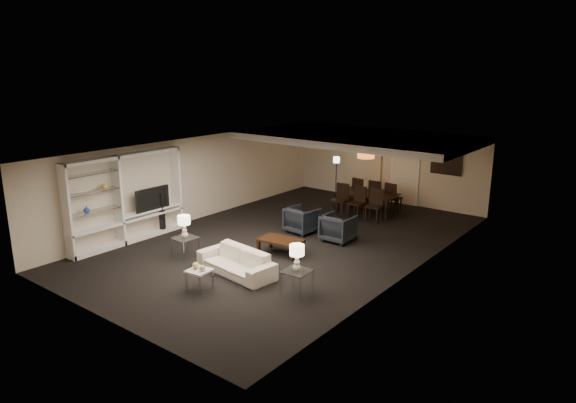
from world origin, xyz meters
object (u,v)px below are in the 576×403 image
(pendant_light, at_px, (366,154))
(vase_blue, at_px, (86,209))
(marble_table, at_px, (200,280))
(chair_nl, at_px, (340,199))
(sofa, at_px, (236,262))
(dining_table, at_px, (367,203))
(chair_nm, at_px, (356,202))
(coffee_table, at_px, (281,246))
(chair_nr, at_px, (374,206))
(side_table_right, at_px, (297,282))
(television, at_px, (150,198))
(chair_fm, at_px, (377,194))
(armchair_right, at_px, (338,228))
(side_table_left, at_px, (185,247))
(armchair_left, at_px, (302,220))
(vase_amber, at_px, (104,185))
(table_lamp_left, at_px, (184,227))
(floor_lamp, at_px, (336,179))
(floor_speaker, at_px, (162,213))
(chair_fl, at_px, (361,192))
(chair_fr, at_px, (394,197))
(table_lamp_right, at_px, (297,258))

(pendant_light, relative_size, vase_blue, 3.08)
(marble_table, distance_m, chair_nl, 6.63)
(sofa, relative_size, dining_table, 1.05)
(chair_nm, bearing_deg, dining_table, 94.38)
(pendant_light, xyz_separation_m, sofa, (0.13, -5.95, -1.64))
(coffee_table, relative_size, chair_nr, 1.10)
(side_table_right, relative_size, vase_blue, 3.17)
(pendant_light, xyz_separation_m, television, (-3.58, -5.39, -0.86))
(side_table_right, relative_size, chair_fm, 0.55)
(armchair_right, distance_m, vase_blue, 6.37)
(television, bearing_deg, side_table_left, -105.57)
(armchair_right, bearing_deg, chair_nr, -87.17)
(pendant_light, height_order, armchair_left, pendant_light)
(marble_table, height_order, vase_amber, vase_amber)
(side_table_right, xyz_separation_m, dining_table, (-1.84, 6.13, 0.08))
(side_table_left, xyz_separation_m, vase_blue, (-2.04, -1.30, 0.89))
(marble_table, bearing_deg, armchair_right, 82.23)
(table_lamp_left, bearing_deg, pendant_light, 75.23)
(floor_lamp, bearing_deg, chair_fm, -5.28)
(table_lamp_left, height_order, floor_speaker, floor_speaker)
(floor_lamp, bearing_deg, armchair_right, -56.37)
(side_table_right, bearing_deg, marble_table, -147.09)
(armchair_left, relative_size, chair_fl, 0.82)
(armchair_left, bearing_deg, marble_table, 102.60)
(chair_fr, bearing_deg, armchair_right, 99.06)
(side_table_left, xyz_separation_m, chair_nr, (2.16, 5.48, 0.24))
(coffee_table, bearing_deg, table_lamp_right, -43.26)
(chair_fm, bearing_deg, coffee_table, 87.47)
(table_lamp_left, xyz_separation_m, television, (-2.01, 0.56, 0.28))
(floor_speaker, bearing_deg, chair_nm, 34.62)
(table_lamp_left, relative_size, chair_fm, 0.57)
(coffee_table, xyz_separation_m, armchair_right, (0.60, 1.70, 0.17))
(side_table_right, height_order, table_lamp_left, table_lamp_left)
(chair_nl, bearing_deg, vase_amber, -120.54)
(armchair_right, xyz_separation_m, chair_nl, (-1.34, 2.18, 0.12))
(pendant_light, relative_size, chair_fl, 0.54)
(side_table_right, relative_size, floor_speaker, 0.46)
(table_lamp_right, xyz_separation_m, vase_amber, (-5.44, -0.76, 0.87))
(marble_table, relative_size, floor_speaker, 0.39)
(coffee_table, xyz_separation_m, television, (-3.71, -1.04, 0.86))
(dining_table, bearing_deg, chair_fm, 87.22)
(chair_fm, bearing_deg, chair_fr, 175.93)
(table_lamp_right, relative_size, vase_amber, 3.32)
(side_table_left, height_order, vase_amber, vase_amber)
(chair_nm, height_order, chair_fr, same)
(marble_table, bearing_deg, floor_speaker, 151.65)
(vase_blue, bearing_deg, chair_nr, 58.20)
(sofa, height_order, table_lamp_left, table_lamp_left)
(floor_lamp, bearing_deg, chair_nr, -32.56)
(coffee_table, bearing_deg, floor_speaker, -168.48)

